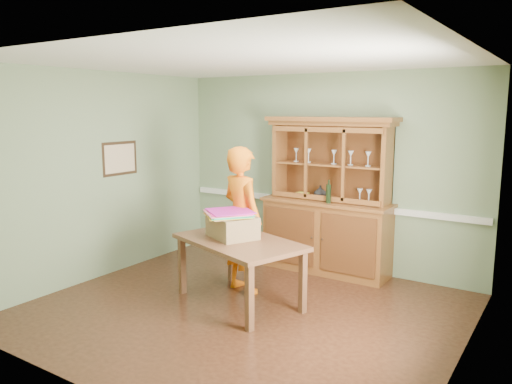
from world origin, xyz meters
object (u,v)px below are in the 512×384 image
Objects in this scene: cardboard_box at (232,226)px; person at (242,220)px; china_hutch at (327,218)px; dining_table at (239,247)px.

cardboard_box is 0.31× the size of person.
cardboard_box is at bearing 122.70° from person.
china_hutch is 1.37m from person.
dining_table is (-0.35, -1.60, -0.09)m from china_hutch.
cardboard_box is (-0.48, -1.54, 0.13)m from china_hutch.
person is (-0.55, -1.25, 0.15)m from china_hutch.
dining_table is 0.46m from person.
china_hutch is at bearing 72.64° from cardboard_box.
cardboard_box reaches higher than dining_table.
china_hutch is 1.64m from dining_table.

